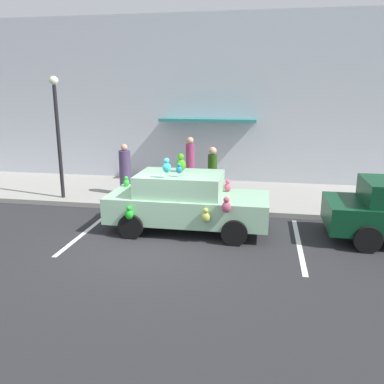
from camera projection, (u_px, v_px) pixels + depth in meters
The scene contains 11 objects.
ground_plane at pixel (147, 250), 9.49m from camera, with size 60.00×60.00×0.00m, color #262628.
sidewalk at pixel (187, 194), 14.23m from camera, with size 24.00×4.00×0.15m, color gray.
storefront_building at pixel (197, 102), 15.49m from camera, with size 24.00×1.25×6.40m.
parking_stripe_front at pixel (299, 244), 9.83m from camera, with size 0.12×3.60×0.01m, color silver.
parking_stripe_rear at pixel (88, 230), 10.78m from camera, with size 0.12×3.60×0.01m, color silver.
plush_covered_car at pixel (186, 201), 10.63m from camera, with size 4.22×2.01×2.05m.
teddy_bear_on_sidewalk at pixel (215, 194), 12.64m from camera, with size 0.36×0.30×0.69m.
street_lamp_post at pixel (57, 125), 12.86m from camera, with size 0.28×0.28×3.93m.
pedestrian_near_shopfront at pixel (125, 171), 13.68m from camera, with size 0.39×0.39×1.74m.
pedestrian_walking_past at pixel (212, 174), 13.13m from camera, with size 0.31×0.31×1.72m.
pedestrian_by_lamp at pixel (190, 165), 14.35m from camera, with size 0.31×0.31×1.88m.
Camera 1 is at (2.61, -8.51, 3.72)m, focal length 37.50 mm.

